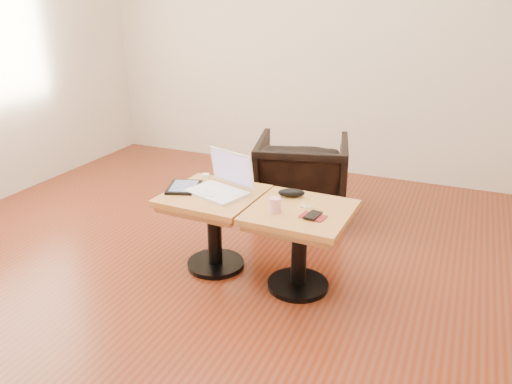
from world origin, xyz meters
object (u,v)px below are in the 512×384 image
at_px(side_table_left, 214,212).
at_px(laptop, 222,185).
at_px(striped_cup, 275,205).
at_px(armchair, 302,177).
at_px(side_table_right, 300,230).

xyz_separation_m(side_table_left, laptop, (0.04, 0.03, 0.17)).
bearing_deg(laptop, side_table_left, -122.84).
relative_size(striped_cup, armchair, 0.12).
bearing_deg(side_table_left, armchair, 78.75).
bearing_deg(side_table_left, striped_cup, -12.07).
relative_size(side_table_right, armchair, 0.82).
distance_m(side_table_left, side_table_right, 0.56).
bearing_deg(armchair, laptop, 63.91).
distance_m(side_table_right, striped_cup, 0.22).
bearing_deg(armchair, side_table_right, 93.51).
height_order(side_table_left, striped_cup, striped_cup).
xyz_separation_m(side_table_right, striped_cup, (-0.12, -0.09, 0.17)).
distance_m(side_table_left, laptop, 0.18).
bearing_deg(striped_cup, armchair, 100.76).
height_order(side_table_left, armchair, armchair).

